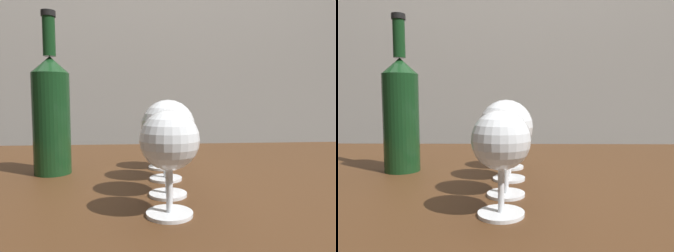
% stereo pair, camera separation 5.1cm
% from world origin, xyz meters
% --- Properties ---
extents(back_wall, '(5.00, 0.08, 2.60)m').
position_xyz_m(back_wall, '(0.00, 1.05, 1.30)').
color(back_wall, gray).
rests_on(back_wall, ground_plane).
extents(dining_table, '(1.53, 0.81, 0.73)m').
position_xyz_m(dining_table, '(0.00, 0.00, 0.64)').
color(dining_table, '#472B16').
rests_on(dining_table, ground_plane).
extents(wine_glass_rose, '(0.08, 0.08, 0.15)m').
position_xyz_m(wine_glass_rose, '(0.01, -0.28, 0.83)').
color(wine_glass_rose, white).
rests_on(wine_glass_rose, dining_table).
extents(wine_glass_port, '(0.09, 0.09, 0.16)m').
position_xyz_m(wine_glass_port, '(0.02, -0.20, 0.84)').
color(wine_glass_port, white).
rests_on(wine_glass_port, dining_table).
extents(wine_glass_cabernet, '(0.09, 0.09, 0.15)m').
position_xyz_m(wine_glass_cabernet, '(0.02, -0.09, 0.83)').
color(wine_glass_cabernet, white).
rests_on(wine_glass_cabernet, dining_table).
extents(wine_glass_white, '(0.09, 0.09, 0.13)m').
position_xyz_m(wine_glass_white, '(0.02, 0.01, 0.81)').
color(wine_glass_white, white).
rests_on(wine_glass_white, dining_table).
extents(wine_bottle, '(0.08, 0.08, 0.34)m').
position_xyz_m(wine_bottle, '(-0.22, -0.02, 0.86)').
color(wine_bottle, '#143819').
rests_on(wine_bottle, dining_table).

